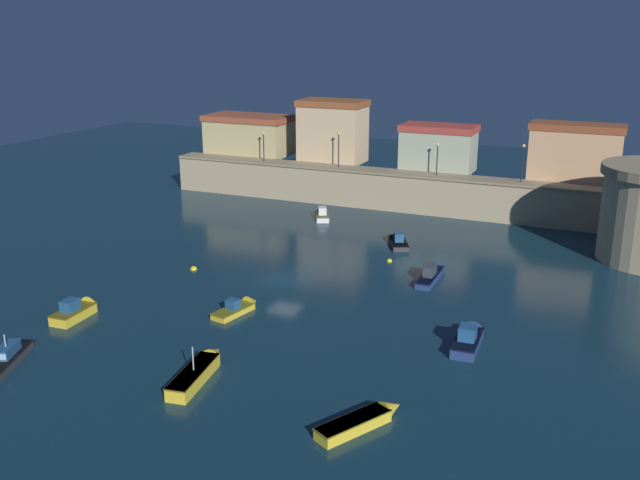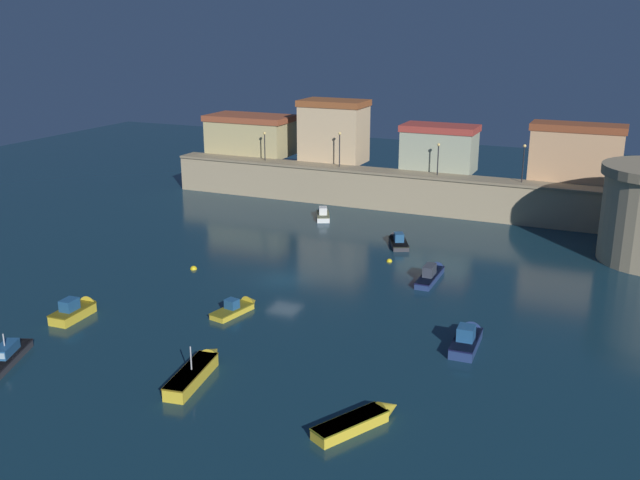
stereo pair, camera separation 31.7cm
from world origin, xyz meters
name	(u,v)px [view 1 (the left image)]	position (x,y,z in m)	size (l,w,h in m)	color
ground_plane	(285,280)	(0.00, 0.00, 0.00)	(143.77, 143.77, 0.00)	#112D3D
quay_wall	(386,189)	(0.00, 25.32, 2.11)	(52.03, 3.02, 4.20)	tan
old_town_backdrop	(372,140)	(-2.96, 29.02, 6.89)	(48.29, 5.82, 7.22)	tan
quay_lamp_0	(264,142)	(-15.09, 25.32, 6.44)	(0.32, 0.32, 3.37)	black
quay_lamp_1	(339,144)	(-5.64, 25.32, 6.75)	(0.32, 0.32, 3.91)	black
quay_lamp_2	(437,154)	(5.61, 25.32, 6.47)	(0.32, 0.32, 3.41)	black
quay_lamp_3	(523,157)	(14.40, 25.32, 6.73)	(0.32, 0.32, 3.88)	black
moored_boat_0	(397,240)	(5.28, 13.08, 0.33)	(3.23, 4.72, 1.68)	#333338
moored_boat_1	(469,337)	(16.12, -5.93, 0.48)	(1.66, 5.15, 1.93)	navy
moored_boat_2	(240,307)	(-0.11, -7.09, 0.31)	(2.07, 4.40, 1.50)	gold
moored_boat_3	(322,214)	(-4.79, 18.70, 0.40)	(2.91, 4.29, 1.65)	white
moored_boat_5	(199,370)	(2.63, -16.64, 0.43)	(2.14, 6.36, 2.43)	gold
moored_boat_6	(78,310)	(-10.07, -12.37, 0.48)	(1.65, 4.29, 1.85)	gold
moored_boat_7	(433,273)	(10.71, 5.38, 0.40)	(1.23, 6.29, 1.66)	navy
moored_boat_8	(364,419)	(13.29, -17.78, 0.35)	(3.59, 5.31, 1.09)	gold
mooring_buoy_0	(389,261)	(6.24, 7.79, 0.00)	(0.50, 0.50, 0.50)	yellow
mooring_buoy_2	(194,269)	(-8.13, -0.72, 0.00)	(0.58, 0.58, 0.58)	yellow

